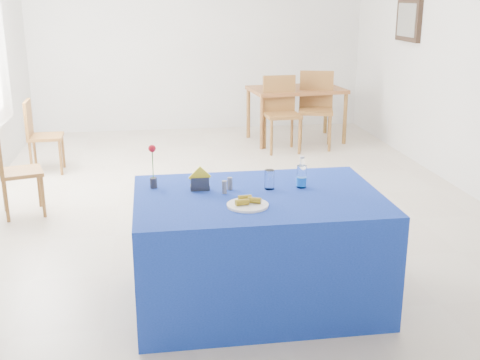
% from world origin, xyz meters
% --- Properties ---
extents(floor, '(7.00, 7.00, 0.00)m').
position_xyz_m(floor, '(0.00, 0.00, 0.00)').
color(floor, beige).
rests_on(floor, ground).
extents(room_shell, '(7.00, 7.00, 7.00)m').
position_xyz_m(room_shell, '(0.00, 0.00, 1.75)').
color(room_shell, silver).
rests_on(room_shell, ground).
extents(picture_frame, '(0.06, 0.64, 0.52)m').
position_xyz_m(picture_frame, '(2.47, 1.60, 1.70)').
color(picture_frame, black).
rests_on(picture_frame, room_shell).
extents(picture_art, '(0.02, 0.52, 0.40)m').
position_xyz_m(picture_art, '(2.44, 1.60, 1.70)').
color(picture_art, '#998C66').
rests_on(picture_art, room_shell).
extents(plate, '(0.26, 0.26, 0.01)m').
position_xyz_m(plate, '(-0.20, -2.30, 0.77)').
color(plate, white).
rests_on(plate, blue_table).
extents(drinking_glass, '(0.07, 0.07, 0.13)m').
position_xyz_m(drinking_glass, '(0.00, -1.98, 0.82)').
color(drinking_glass, silver).
rests_on(drinking_glass, blue_table).
extents(salt_shaker, '(0.03, 0.03, 0.08)m').
position_xyz_m(salt_shaker, '(-0.31, -2.03, 0.80)').
color(salt_shaker, slate).
rests_on(salt_shaker, blue_table).
extents(pepper_shaker, '(0.03, 0.03, 0.08)m').
position_xyz_m(pepper_shaker, '(-0.26, -1.96, 0.80)').
color(pepper_shaker, slate).
rests_on(pepper_shaker, blue_table).
extents(blue_table, '(1.60, 1.10, 0.76)m').
position_xyz_m(blue_table, '(-0.09, -2.08, 0.38)').
color(blue_table, navy).
rests_on(blue_table, floor).
extents(water_bottle, '(0.07, 0.07, 0.21)m').
position_xyz_m(water_bottle, '(0.22, -1.97, 0.83)').
color(water_bottle, white).
rests_on(water_bottle, blue_table).
extents(napkin_holder, '(0.15, 0.06, 0.16)m').
position_xyz_m(napkin_holder, '(-0.46, -1.93, 0.81)').
color(napkin_holder, '#35353A').
rests_on(napkin_holder, blue_table).
extents(rose_vase, '(0.05, 0.05, 0.30)m').
position_xyz_m(rose_vase, '(-0.76, -1.84, 0.90)').
color(rose_vase, '#2A292F').
rests_on(rose_vase, blue_table).
extents(oak_table, '(1.35, 0.94, 0.76)m').
position_xyz_m(oak_table, '(1.27, 2.47, 0.68)').
color(oak_table, '#97592C').
rests_on(oak_table, floor).
extents(chair_bg_left, '(0.45, 0.45, 0.98)m').
position_xyz_m(chair_bg_left, '(0.95, 1.98, 0.57)').
color(chair_bg_left, brown).
rests_on(chair_bg_left, floor).
extents(chair_bg_right, '(0.56, 0.56, 1.02)m').
position_xyz_m(chair_bg_right, '(1.46, 2.11, 0.59)').
color(chair_bg_right, brown).
rests_on(chair_bg_right, floor).
extents(chair_win_a, '(0.46, 0.46, 0.84)m').
position_xyz_m(chair_win_a, '(-2.06, -0.12, 0.49)').
color(chair_win_a, brown).
rests_on(chair_win_a, floor).
extents(chair_win_b, '(0.40, 0.40, 0.85)m').
position_xyz_m(chair_win_b, '(-2.06, 1.34, 0.49)').
color(chair_win_b, brown).
rests_on(chair_win_b, floor).
extents(banana_pieces, '(0.17, 0.13, 0.04)m').
position_xyz_m(banana_pieces, '(-0.20, -2.28, 0.79)').
color(banana_pieces, yellow).
rests_on(banana_pieces, plate).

